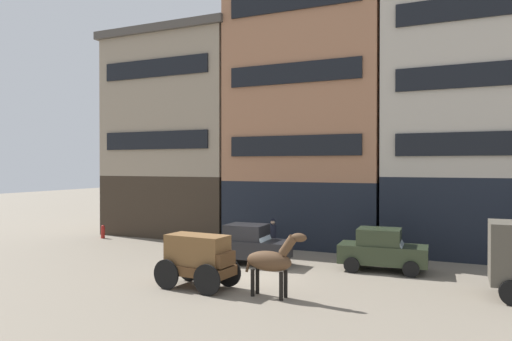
# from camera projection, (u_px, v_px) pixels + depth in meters

# --- Properties ---
(ground_plane) EXTENTS (120.00, 120.00, 0.00)m
(ground_plane) POSITION_uv_depth(u_px,v_px,m) (247.00, 276.00, 19.71)
(ground_plane) COLOR slate
(building_far_left) EXTENTS (9.45, 6.04, 13.26)m
(building_far_left) POSITION_uv_depth(u_px,v_px,m) (181.00, 134.00, 31.96)
(building_far_left) COLOR #33281E
(building_far_left) RESTS_ON ground_plane
(building_center_left) EXTENTS (9.31, 6.04, 15.86)m
(building_center_left) POSITION_uv_depth(u_px,v_px,m) (310.00, 107.00, 28.17)
(building_center_left) COLOR black
(building_center_left) RESTS_ON ground_plane
(building_center_right) EXTENTS (10.17, 6.04, 17.06)m
(building_center_right) POSITION_uv_depth(u_px,v_px,m) (487.00, 86.00, 24.23)
(building_center_right) COLOR black
(building_center_right) RESTS_ON ground_plane
(cargo_wagon) EXTENTS (2.99, 1.67, 1.98)m
(cargo_wagon) POSITION_uv_depth(u_px,v_px,m) (198.00, 257.00, 17.76)
(cargo_wagon) COLOR brown
(cargo_wagon) RESTS_ON ground_plane
(draft_horse) EXTENTS (2.35, 0.70, 2.30)m
(draft_horse) POSITION_uv_depth(u_px,v_px,m) (272.00, 261.00, 16.52)
(draft_horse) COLOR #513823
(draft_horse) RESTS_ON ground_plane
(sedan_dark) EXTENTS (3.76, 1.98, 1.83)m
(sedan_dark) POSITION_uv_depth(u_px,v_px,m) (249.00, 244.00, 22.08)
(sedan_dark) COLOR black
(sedan_dark) RESTS_ON ground_plane
(sedan_light) EXTENTS (3.80, 2.07, 1.83)m
(sedan_light) POSITION_uv_depth(u_px,v_px,m) (382.00, 250.00, 20.66)
(sedan_light) COLOR #2D3823
(sedan_light) RESTS_ON ground_plane
(pedestrian_officer) EXTENTS (0.46, 0.46, 1.79)m
(pedestrian_officer) POSITION_uv_depth(u_px,v_px,m) (273.00, 234.00, 24.85)
(pedestrian_officer) COLOR black
(pedestrian_officer) RESTS_ON ground_plane
(fire_hydrant_curbside) EXTENTS (0.24, 0.24, 0.83)m
(fire_hydrant_curbside) POSITION_uv_depth(u_px,v_px,m) (103.00, 231.00, 29.83)
(fire_hydrant_curbside) COLOR maroon
(fire_hydrant_curbside) RESTS_ON ground_plane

